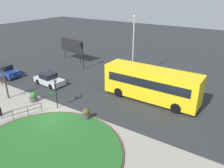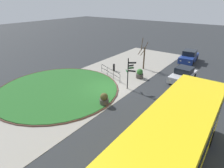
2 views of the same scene
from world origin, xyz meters
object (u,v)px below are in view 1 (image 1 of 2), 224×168
(bus_yellow, at_px, (151,84))
(street_tree_bare, at_px, (5,84))
(car_far_lane, at_px, (5,71))
(planter_kerbside, at_px, (86,114))
(signpost_directional, at_px, (56,91))
(lamppost_tall, at_px, (133,45))
(traffic_light_near, at_px, (82,49))
(car_near_lane, at_px, (49,79))
(billboard_left, at_px, (72,46))
(planter_near_signpost, at_px, (33,97))
(bollard_foreground, at_px, (0,111))

(bus_yellow, distance_m, street_tree_bare, 15.07)
(bus_yellow, bearing_deg, car_far_lane, 13.17)
(bus_yellow, height_order, planter_kerbside, bus_yellow)
(signpost_directional, distance_m, lamppost_tall, 11.91)
(traffic_light_near, height_order, street_tree_bare, traffic_light_near)
(car_near_lane, distance_m, billboard_left, 10.09)
(signpost_directional, distance_m, planter_near_signpost, 3.28)
(lamppost_tall, xyz_separation_m, billboard_left, (-11.57, 0.93, -1.84))
(signpost_directional, bearing_deg, car_near_lane, 145.09)
(billboard_left, bearing_deg, car_near_lane, -56.68)
(bus_yellow, xyz_separation_m, lamppost_tall, (-4.82, 4.89, 2.43))
(traffic_light_near, bearing_deg, bus_yellow, 175.33)
(car_near_lane, height_order, planter_kerbside, car_near_lane)
(billboard_left, bearing_deg, bollard_foreground, -62.07)
(traffic_light_near, xyz_separation_m, street_tree_bare, (-0.28, -11.93, -1.16))
(car_near_lane, relative_size, street_tree_bare, 1.08)
(car_far_lane, distance_m, traffic_light_near, 10.70)
(traffic_light_near, xyz_separation_m, planter_kerbside, (9.26, -10.40, -2.36))
(billboard_left, bearing_deg, street_tree_bare, -68.65)
(signpost_directional, xyz_separation_m, traffic_light_near, (-5.58, 10.39, 1.07))
(car_far_lane, distance_m, planter_kerbside, 15.90)
(signpost_directional, relative_size, billboard_left, 0.61)
(signpost_directional, distance_m, car_near_lane, 6.29)
(bollard_foreground, relative_size, planter_kerbside, 0.88)
(lamppost_tall, bearing_deg, bus_yellow, -45.38)
(signpost_directional, bearing_deg, street_tree_bare, -165.27)
(signpost_directional, distance_m, planter_kerbside, 3.90)
(car_far_lane, distance_m, billboard_left, 10.70)
(car_far_lane, xyz_separation_m, traffic_light_near, (6.49, 8.24, 2.12))
(planter_near_signpost, bearing_deg, bollard_foreground, -92.16)
(lamppost_tall, relative_size, planter_near_signpost, 7.57)
(car_far_lane, height_order, traffic_light_near, traffic_light_near)
(car_near_lane, distance_m, street_tree_bare, 5.24)
(bus_yellow, distance_m, car_far_lane, 19.45)
(billboard_left, height_order, planter_near_signpost, billboard_left)
(bollard_foreground, relative_size, lamppost_tall, 0.12)
(traffic_light_near, bearing_deg, lamppost_tall, -159.48)
(signpost_directional, bearing_deg, planter_near_signpost, -171.81)
(planter_near_signpost, bearing_deg, signpost_directional, 8.19)
(car_near_lane, bearing_deg, car_far_lane, -165.47)
(planter_near_signpost, bearing_deg, street_tree_bare, -158.85)
(planter_near_signpost, xyz_separation_m, planter_kerbside, (6.67, 0.42, -0.00))
(bus_yellow, relative_size, billboard_left, 1.96)
(bollard_foreground, height_order, car_near_lane, car_near_lane)
(lamppost_tall, bearing_deg, billboard_left, 175.41)
(bollard_foreground, xyz_separation_m, street_tree_bare, (-2.73, 2.43, 1.20))
(car_far_lane, relative_size, street_tree_bare, 1.16)
(bollard_foreground, bearing_deg, traffic_light_near, 99.71)
(planter_kerbside, distance_m, street_tree_bare, 9.73)
(traffic_light_near, xyz_separation_m, billboard_left, (-3.98, 2.02, -0.44))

